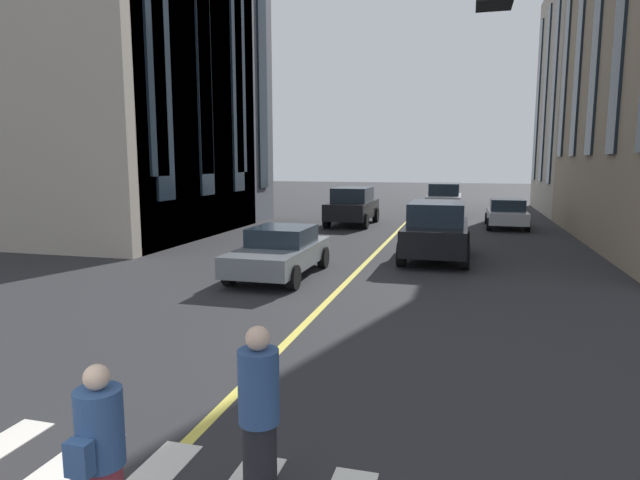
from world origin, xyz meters
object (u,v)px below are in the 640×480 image
object	(u,v)px
car_black_mid	(352,206)
car_black_parked_a	(436,230)
car_silver_far	(507,213)
pedestrian_companion	(101,460)
car_grey_near	(281,251)
pedestrian_near	(259,417)
car_silver_trailing	(444,198)

from	to	relation	value
car_black_mid	car_black_parked_a	distance (m)	9.84
car_silver_far	pedestrian_companion	xyz separation A→B (m)	(-23.65, 4.69, 0.10)
car_black_parked_a	car_black_mid	bearing A→B (deg)	28.00
car_black_mid	car_grey_near	distance (m)	12.50
car_grey_near	car_black_parked_a	bearing A→B (deg)	-46.84
pedestrian_near	car_grey_near	bearing A→B (deg)	18.35
car_silver_trailing	pedestrian_companion	world-z (taller)	car_silver_trailing
car_silver_far	car_black_parked_a	bearing A→B (deg)	163.23
car_black_parked_a	car_grey_near	size ratio (longest dim) A/B	1.07
car_black_mid	car_silver_far	bearing A→B (deg)	-85.00
car_silver_trailing	pedestrian_near	distance (m)	28.63
car_black_parked_a	pedestrian_companion	world-z (taller)	car_black_parked_a
car_silver_trailing	pedestrian_near	world-z (taller)	car_silver_trailing
car_black_mid	car_silver_trailing	size ratio (longest dim) A/B	1.00
car_grey_near	pedestrian_companion	bearing A→B (deg)	-168.32
car_silver_far	pedestrian_near	xyz separation A→B (m)	(-22.74, 3.68, 0.16)
car_silver_far	car_grey_near	xyz separation A→B (m)	(-13.14, 6.87, 0.00)
car_silver_far	car_grey_near	distance (m)	14.82
pedestrian_near	pedestrian_companion	size ratio (longest dim) A/B	1.08
car_black_mid	car_silver_far	size ratio (longest dim) A/B	1.21
car_silver_trailing	car_grey_near	distance (m)	19.37
car_silver_far	car_black_parked_a	size ratio (longest dim) A/B	0.83
car_black_parked_a	pedestrian_near	distance (m)	13.43
pedestrian_near	pedestrian_companion	xyz separation A→B (m)	(-0.91, 1.01, -0.06)
car_black_mid	pedestrian_near	size ratio (longest dim) A/B	2.72
car_black_mid	pedestrian_near	xyz separation A→B (m)	(-22.09, -3.75, -0.11)
car_silver_trailing	car_grey_near	world-z (taller)	car_silver_trailing
car_black_mid	pedestrian_companion	bearing A→B (deg)	-173.21
car_silver_far	car_silver_trailing	bearing A→B (deg)	28.46
car_black_mid	car_grey_near	size ratio (longest dim) A/B	1.07
car_silver_trailing	pedestrian_near	bearing A→B (deg)	179.01
car_silver_trailing	car_grey_near	xyz separation A→B (m)	(-19.02, 3.68, -0.27)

